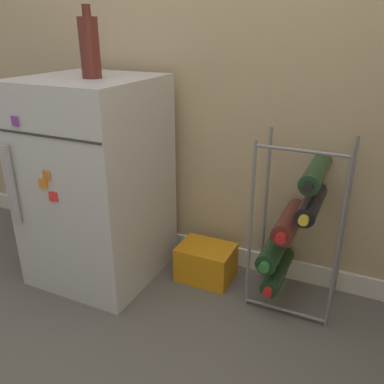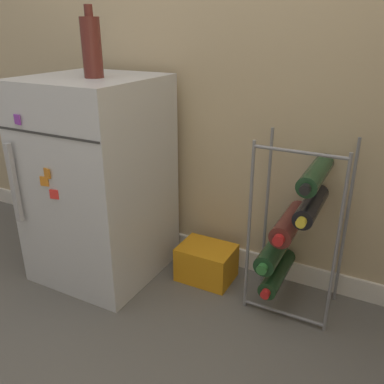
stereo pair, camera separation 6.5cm
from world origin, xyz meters
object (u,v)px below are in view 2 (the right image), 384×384
object	(u,v)px
wine_rack	(292,228)
fridge_top_bottle	(92,47)
mini_fridge	(99,180)
soda_box	(206,263)

from	to	relation	value
wine_rack	fridge_top_bottle	bearing A→B (deg)	-168.52
mini_fridge	soda_box	size ratio (longest dim) A/B	3.65
wine_rack	soda_box	size ratio (longest dim) A/B	2.90
soda_box	fridge_top_bottle	distance (m)	0.99
fridge_top_bottle	soda_box	bearing A→B (deg)	21.17
wine_rack	soda_box	distance (m)	0.44
fridge_top_bottle	wine_rack	bearing A→B (deg)	11.48
mini_fridge	soda_box	bearing A→B (deg)	16.26
mini_fridge	soda_box	xyz separation A→B (m)	(0.45, 0.13, -0.35)
wine_rack	soda_box	world-z (taller)	wine_rack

